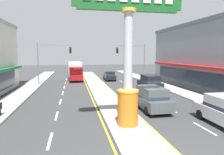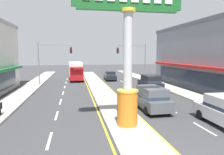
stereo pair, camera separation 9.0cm
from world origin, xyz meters
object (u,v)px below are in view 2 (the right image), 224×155
at_px(box_truck_near_right_lane, 76,70).
at_px(suv_far_left_oncoming, 151,98).
at_px(traffic_light_left_side, 51,56).
at_px(suv_far_right_lane, 150,82).
at_px(traffic_light_right_side, 135,56).
at_px(district_sign, 128,56).
at_px(sedan_mid_left_lane, 110,76).

xyz_separation_m(box_truck_near_right_lane, suv_far_left_oncoming, (5.85, -20.23, -0.71)).
distance_m(traffic_light_left_side, suv_far_right_lane, 14.68).
height_order(traffic_light_right_side, suv_far_right_lane, traffic_light_right_side).
relative_size(suv_far_right_lane, suv_far_left_oncoming, 1.00).
relative_size(district_sign, traffic_light_left_side, 1.39).
bearing_deg(suv_far_left_oncoming, traffic_light_left_side, 121.55).
relative_size(traffic_light_left_side, sedan_mid_left_lane, 1.42).
height_order(suv_far_right_lane, suv_far_left_oncoming, same).
bearing_deg(traffic_light_left_side, traffic_light_right_side, 4.28).
distance_m(district_sign, box_truck_near_right_lane, 23.95).
xyz_separation_m(district_sign, sedan_mid_left_lane, (2.89, 22.47, -3.63)).
bearing_deg(traffic_light_left_side, box_truck_near_right_lane, 54.64).
height_order(traffic_light_right_side, suv_far_left_oncoming, traffic_light_right_side).
distance_m(sedan_mid_left_lane, suv_far_left_oncoming, 19.09).
xyz_separation_m(suv_far_right_lane, sedan_mid_left_lane, (-3.30, 10.47, -0.20)).
relative_size(box_truck_near_right_lane, suv_far_right_lane, 1.51).
xyz_separation_m(traffic_light_left_side, sedan_mid_left_lane, (9.37, 3.82, -3.46)).
bearing_deg(district_sign, traffic_light_right_side, 71.72).
distance_m(traffic_light_left_side, sedan_mid_left_lane, 10.70).
relative_size(traffic_light_left_side, box_truck_near_right_lane, 0.89).
relative_size(traffic_light_right_side, suv_far_left_oncoming, 1.34).
bearing_deg(suv_far_right_lane, traffic_light_left_side, 152.33).
relative_size(district_sign, traffic_light_right_side, 1.39).
bearing_deg(district_sign, suv_far_right_lane, 62.70).
relative_size(sedan_mid_left_lane, suv_far_left_oncoming, 0.94).
bearing_deg(box_truck_near_right_lane, sedan_mid_left_lane, -11.07).
xyz_separation_m(traffic_light_left_side, suv_far_left_oncoming, (9.37, -15.27, -3.26)).
bearing_deg(sedan_mid_left_lane, district_sign, -97.34).
bearing_deg(box_truck_near_right_lane, traffic_light_right_side, -22.95).
bearing_deg(district_sign, traffic_light_left_side, 109.16).
bearing_deg(sedan_mid_left_lane, traffic_light_right_side, -38.47).
bearing_deg(traffic_light_left_side, district_sign, -70.84).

